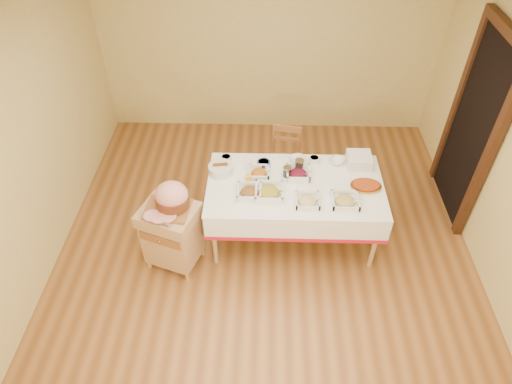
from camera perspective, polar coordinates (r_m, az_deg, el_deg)
room_shell at (r=4.12m, az=1.34°, el=3.87°), size 5.00×5.00×5.00m
doorway at (r=5.43m, az=25.61°, el=7.46°), size 0.09×1.10×2.20m
dining_table at (r=4.82m, az=4.82°, el=-0.50°), size 1.82×1.02×0.76m
butcher_cart at (r=4.73m, az=-10.48°, el=-5.08°), size 0.66×0.60×0.76m
dining_chair at (r=5.54m, az=3.55°, el=4.06°), size 0.44×0.42×0.84m
ham_on_board at (r=4.43m, az=-10.55°, el=-0.76°), size 0.45×0.43×0.30m
serving_dish_a at (r=4.56m, az=-0.83°, el=0.00°), size 0.25×0.24×0.11m
serving_dish_b at (r=4.55m, az=1.65°, el=-0.01°), size 0.28×0.28×0.11m
serving_dish_c at (r=4.49m, az=6.46°, el=-1.12°), size 0.23×0.23×0.10m
serving_dish_d at (r=4.55m, az=11.08°, el=-1.10°), size 0.26×0.26×0.10m
serving_dish_e at (r=4.78m, az=0.39°, el=2.42°), size 0.22×0.21×0.10m
serving_dish_f at (r=4.79m, az=5.29°, el=2.31°), size 0.26×0.25×0.12m
small_bowl_left at (r=4.99m, az=-3.75°, el=4.25°), size 0.12×0.12×0.05m
small_bowl_mid at (r=4.90m, az=0.95°, el=3.59°), size 0.14×0.14×0.06m
small_bowl_right at (r=5.00m, az=7.29°, el=4.09°), size 0.12×0.12×0.06m
bowl_white_imported at (r=5.00m, az=5.16°, el=4.13°), size 0.20×0.20×0.04m
bowl_small_imported at (r=5.02m, az=10.07°, el=3.85°), size 0.20×0.20×0.05m
preserve_jar_left at (r=4.77m, az=3.89°, el=2.51°), size 0.09×0.09×0.11m
preserve_jar_right at (r=4.86m, az=5.41°, el=3.34°), size 0.10×0.10×0.13m
mustard_bottle at (r=4.64m, az=-1.01°, el=1.54°), size 0.05×0.05×0.16m
bread_basket at (r=4.82m, az=-4.45°, el=2.89°), size 0.26×0.26×0.11m
plate_stack at (r=5.02m, az=12.74°, el=3.92°), size 0.26×0.26×0.12m
brass_platter at (r=4.78m, az=13.57°, el=0.76°), size 0.32×0.23×0.04m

